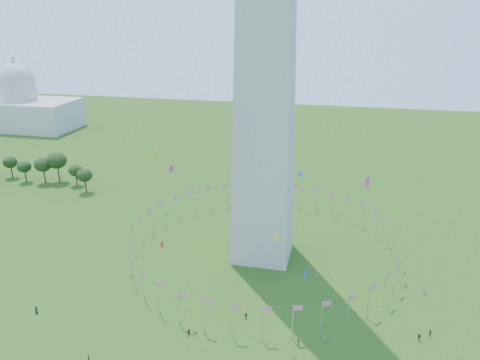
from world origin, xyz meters
name	(u,v)px	position (x,y,z in m)	size (l,w,h in m)	color
flag_ring	(263,241)	(0.00, 50.00, 4.50)	(80.24, 80.24, 9.00)	silver
capitol_building	(18,92)	(-180.00, 180.00, 23.00)	(70.00, 35.00, 46.00)	beige
kites_aloft	(281,236)	(9.10, 21.76, 21.17)	(96.42, 68.88, 40.58)	yellow
tree_line_west	(37,171)	(-106.84, 91.03, 5.65)	(55.52, 16.19, 13.15)	#274617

